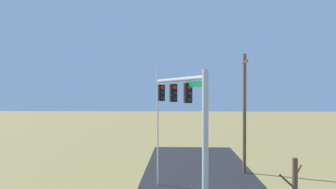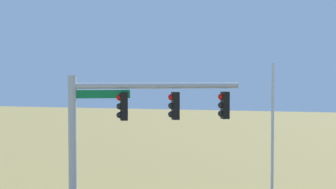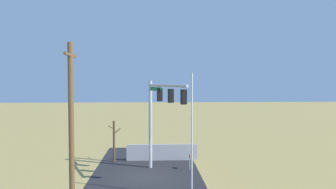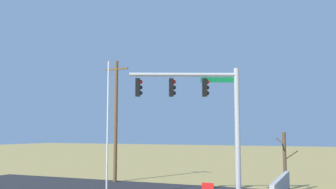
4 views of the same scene
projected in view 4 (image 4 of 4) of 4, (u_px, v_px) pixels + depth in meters
The scene contains 4 objects.
signal_mast at pixel (206, 107), 19.81m from camera, with size 5.44×2.60×6.95m.
flagpole at pixel (108, 129), 19.98m from camera, with size 0.10×0.10×7.38m, color silver.
utility_pole at pixel (116, 118), 26.97m from camera, with size 1.90×0.26×8.74m.
bare_tree at pixel (285, 162), 21.60m from camera, with size 1.27×1.02×3.52m.
Camera 4 is at (6.84, -19.95, 3.51)m, focal length 39.82 mm.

